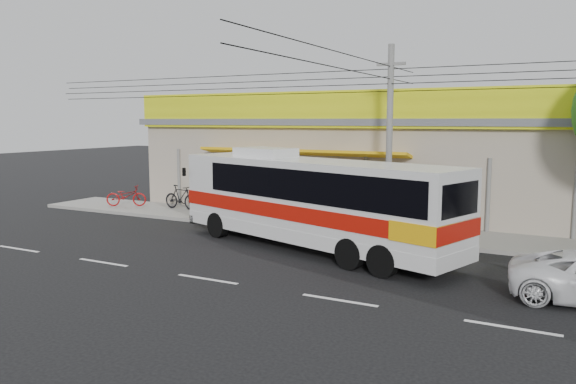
% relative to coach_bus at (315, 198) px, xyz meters
% --- Properties ---
extents(ground, '(120.00, 120.00, 0.00)m').
position_rel_coach_bus_xyz_m(ground, '(-1.18, -2.07, -1.84)').
color(ground, black).
rests_on(ground, ground).
extents(sidewalk, '(30.00, 3.20, 0.15)m').
position_rel_coach_bus_xyz_m(sidewalk, '(-1.18, 3.93, -1.76)').
color(sidewalk, gray).
rests_on(sidewalk, ground).
extents(lane_markings, '(50.00, 0.12, 0.01)m').
position_rel_coach_bus_xyz_m(lane_markings, '(-1.18, -4.57, -1.84)').
color(lane_markings, silver).
rests_on(lane_markings, ground).
extents(storefront_building, '(22.60, 9.20, 5.70)m').
position_rel_coach_bus_xyz_m(storefront_building, '(-1.18, 9.47, 0.46)').
color(storefront_building, '#A79B87').
rests_on(storefront_building, ground).
extents(coach_bus, '(11.32, 5.68, 3.43)m').
position_rel_coach_bus_xyz_m(coach_bus, '(0.00, 0.00, 0.00)').
color(coach_bus, silver).
rests_on(coach_bus, ground).
extents(motorbike_red, '(2.06, 1.57, 1.04)m').
position_rel_coach_bus_xyz_m(motorbike_red, '(-12.20, 3.81, -1.17)').
color(motorbike_red, '#960A0B').
rests_on(motorbike_red, sidewalk).
extents(motorbike_dark, '(1.97, 0.65, 1.17)m').
position_rel_coach_bus_xyz_m(motorbike_dark, '(-9.15, 4.30, -1.10)').
color(motorbike_dark, black).
rests_on(motorbike_dark, sidewalk).
extents(utility_pole, '(34.00, 14.00, 7.21)m').
position_rel_coach_bus_xyz_m(utility_pole, '(1.51, 3.33, 4.11)').
color(utility_pole, slate).
rests_on(utility_pole, ground).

